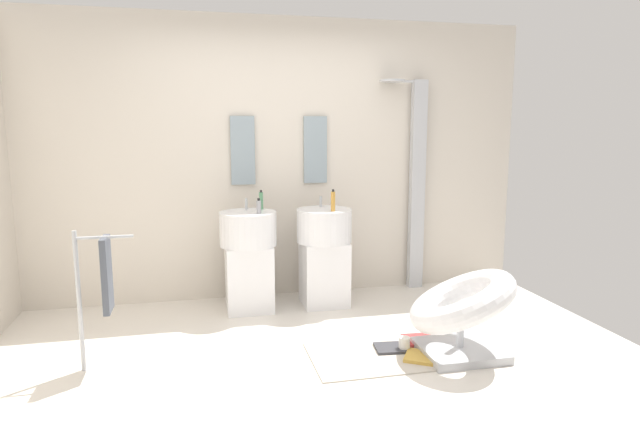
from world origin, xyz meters
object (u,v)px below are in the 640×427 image
(lounge_chair, at_px, (461,307))
(magazine_red, at_px, (420,340))
(shower_column, at_px, (416,181))
(towel_rack, at_px, (102,278))
(soap_bottle_amber, at_px, (333,201))
(coffee_mug, at_px, (404,344))
(pedestal_sink_left, at_px, (249,256))
(magazine_ochre, at_px, (423,357))
(magazine_charcoal, at_px, (390,348))
(soap_bottle_green, at_px, (261,200))
(pedestal_sink_right, at_px, (324,252))
(soap_bottle_grey, at_px, (259,207))

(lounge_chair, relative_size, magazine_red, 4.49)
(shower_column, relative_size, towel_rack, 2.16)
(towel_rack, height_order, soap_bottle_amber, soap_bottle_amber)
(coffee_mug, bearing_deg, shower_column, 65.27)
(pedestal_sink_left, relative_size, magazine_red, 4.25)
(magazine_ochre, bearing_deg, pedestal_sink_left, 160.36)
(lounge_chair, relative_size, magazine_charcoal, 4.76)
(shower_column, distance_m, coffee_mug, 1.94)
(magazine_ochre, height_order, soap_bottle_green, soap_bottle_green)
(lounge_chair, height_order, soap_bottle_green, soap_bottle_green)
(pedestal_sink_right, bearing_deg, pedestal_sink_left, 180.00)
(shower_column, xyz_separation_m, towel_rack, (-2.73, -1.30, -0.45))
(lounge_chair, distance_m, soap_bottle_green, 1.99)
(magazine_ochre, xyz_separation_m, soap_bottle_green, (-0.94, 1.46, 0.94))
(magazine_red, relative_size, soap_bottle_green, 1.34)
(towel_rack, xyz_separation_m, soap_bottle_amber, (1.78, 0.85, 0.34))
(pedestal_sink_left, bearing_deg, magazine_ochre, -51.37)
(pedestal_sink_right, relative_size, soap_bottle_grey, 7.53)
(pedestal_sink_right, height_order, lounge_chair, pedestal_sink_right)
(pedestal_sink_left, height_order, soap_bottle_amber, soap_bottle_amber)
(magazine_charcoal, height_order, coffee_mug, coffee_mug)
(pedestal_sink_left, height_order, coffee_mug, pedestal_sink_left)
(lounge_chair, distance_m, coffee_mug, 0.49)
(towel_rack, xyz_separation_m, magazine_red, (2.22, -0.06, -0.61))
(shower_column, bearing_deg, magazine_ochre, -110.34)
(towel_rack, bearing_deg, soap_bottle_green, 43.09)
(magazine_charcoal, relative_size, soap_bottle_amber, 1.13)
(magazine_charcoal, bearing_deg, shower_column, 68.55)
(soap_bottle_grey, xyz_separation_m, soap_bottle_green, (0.05, 0.23, 0.02))
(magazine_red, relative_size, coffee_mug, 2.32)
(lounge_chair, xyz_separation_m, soap_bottle_grey, (-1.28, 1.20, 0.59))
(magazine_ochre, distance_m, soap_bottle_grey, 1.82)
(towel_rack, bearing_deg, soap_bottle_amber, 25.62)
(shower_column, relative_size, coffee_mug, 20.65)
(towel_rack, relative_size, magazine_red, 4.13)
(pedestal_sink_left, xyz_separation_m, soap_bottle_green, (0.13, 0.12, 0.47))
(magazine_charcoal, distance_m, magazine_red, 0.28)
(shower_column, bearing_deg, lounge_chair, -101.12)
(shower_column, bearing_deg, pedestal_sink_right, -162.49)
(magazine_ochre, relative_size, coffee_mug, 2.42)
(pedestal_sink_right, relative_size, magazine_ochre, 4.07)
(pedestal_sink_right, bearing_deg, magazine_red, -64.86)
(magazine_charcoal, bearing_deg, soap_bottle_amber, 106.77)
(magazine_red, bearing_deg, soap_bottle_amber, 120.16)
(pedestal_sink_right, distance_m, soap_bottle_grey, 0.76)
(magazine_charcoal, distance_m, magazine_ochre, 0.26)
(magazine_red, bearing_deg, soap_bottle_green, 136.02)
(shower_column, xyz_separation_m, soap_bottle_grey, (-1.60, -0.42, -0.14))
(soap_bottle_amber, height_order, soap_bottle_green, soap_bottle_amber)
(lounge_chair, bearing_deg, soap_bottle_amber, 118.32)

